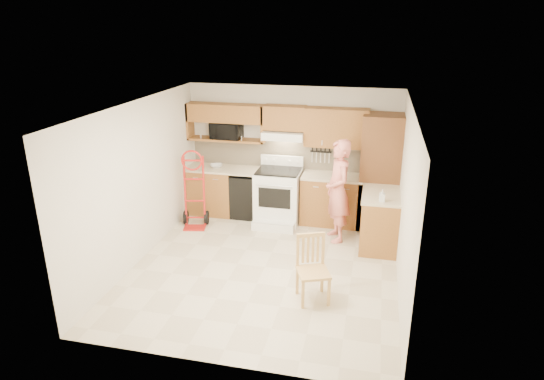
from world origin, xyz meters
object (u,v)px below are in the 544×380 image
(microwave, at_px, (227,130))
(range, at_px, (278,192))
(dining_chair, at_px, (313,270))
(person, at_px, (338,191))
(hand_truck, at_px, (194,193))

(microwave, xyz_separation_m, range, (1.07, -0.35, -1.05))
(range, relative_size, dining_chair, 1.31)
(range, distance_m, person, 1.28)
(person, bearing_deg, microwave, -132.96)
(hand_truck, bearing_deg, range, 7.75)
(microwave, relative_size, person, 0.32)
(hand_truck, distance_m, dining_chair, 3.15)
(person, bearing_deg, hand_truck, -111.52)
(hand_truck, bearing_deg, person, -11.27)
(microwave, relative_size, range, 0.48)
(microwave, bearing_deg, person, -18.62)
(microwave, height_order, person, microwave)
(person, distance_m, dining_chair, 2.04)
(person, relative_size, hand_truck, 1.35)
(hand_truck, bearing_deg, dining_chair, -50.41)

